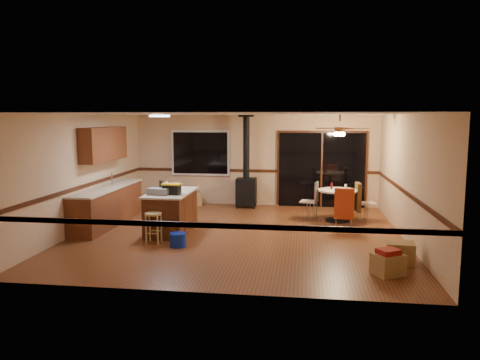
% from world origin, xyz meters
% --- Properties ---
extents(floor, '(7.00, 7.00, 0.00)m').
position_xyz_m(floor, '(0.00, 0.00, 0.00)').
color(floor, brown).
rests_on(floor, ground).
extents(ceiling, '(7.00, 7.00, 0.00)m').
position_xyz_m(ceiling, '(0.00, 0.00, 2.60)').
color(ceiling, silver).
rests_on(ceiling, ground).
extents(wall_back, '(7.00, 0.00, 7.00)m').
position_xyz_m(wall_back, '(0.00, 3.50, 1.30)').
color(wall_back, tan).
rests_on(wall_back, ground).
extents(wall_front, '(7.00, 0.00, 7.00)m').
position_xyz_m(wall_front, '(0.00, -3.50, 1.30)').
color(wall_front, tan).
rests_on(wall_front, ground).
extents(wall_left, '(0.00, 7.00, 7.00)m').
position_xyz_m(wall_left, '(-3.50, 0.00, 1.30)').
color(wall_left, tan).
rests_on(wall_left, ground).
extents(wall_right, '(0.00, 7.00, 7.00)m').
position_xyz_m(wall_right, '(3.50, 0.00, 1.30)').
color(wall_right, tan).
rests_on(wall_right, ground).
extents(chair_rail, '(7.00, 7.00, 0.08)m').
position_xyz_m(chair_rail, '(0.00, 0.00, 1.00)').
color(chair_rail, '#391A0E').
rests_on(chair_rail, ground).
extents(window, '(1.72, 0.10, 1.32)m').
position_xyz_m(window, '(-1.60, 3.45, 1.50)').
color(window, black).
rests_on(window, ground).
extents(sliding_door, '(2.52, 0.10, 2.10)m').
position_xyz_m(sliding_door, '(1.90, 3.45, 1.05)').
color(sliding_door, black).
rests_on(sliding_door, ground).
extents(lower_cabinets, '(0.60, 3.00, 0.86)m').
position_xyz_m(lower_cabinets, '(-3.20, 0.50, 0.43)').
color(lower_cabinets, brown).
rests_on(lower_cabinets, ground).
extents(countertop, '(0.64, 3.04, 0.04)m').
position_xyz_m(countertop, '(-3.20, 0.50, 0.88)').
color(countertop, beige).
rests_on(countertop, lower_cabinets).
extents(upper_cabinets, '(0.35, 2.00, 0.80)m').
position_xyz_m(upper_cabinets, '(-3.33, 0.70, 1.90)').
color(upper_cabinets, brown).
rests_on(upper_cabinets, ground).
extents(kitchen_island, '(0.88, 1.68, 0.90)m').
position_xyz_m(kitchen_island, '(-1.50, 0.00, 0.45)').
color(kitchen_island, '#4A2412').
rests_on(kitchen_island, ground).
extents(wood_stove, '(0.55, 0.50, 2.52)m').
position_xyz_m(wood_stove, '(-0.20, 3.05, 0.73)').
color(wood_stove, black).
rests_on(wood_stove, ground).
extents(ceiling_fan, '(0.24, 0.24, 0.55)m').
position_xyz_m(ceiling_fan, '(2.23, 1.60, 2.21)').
color(ceiling_fan, brown).
rests_on(ceiling_fan, ceiling).
extents(fluorescent_strip, '(0.10, 1.20, 0.04)m').
position_xyz_m(fluorescent_strip, '(-1.80, 0.30, 2.56)').
color(fluorescent_strip, white).
rests_on(fluorescent_strip, ceiling).
extents(toolbox_grey, '(0.49, 0.33, 0.14)m').
position_xyz_m(toolbox_grey, '(-1.64, -0.42, 0.97)').
color(toolbox_grey, slate).
rests_on(toolbox_grey, kitchen_island).
extents(toolbox_black, '(0.38, 0.24, 0.20)m').
position_xyz_m(toolbox_black, '(-1.38, -0.35, 1.00)').
color(toolbox_black, black).
rests_on(toolbox_black, kitchen_island).
extents(toolbox_yellow_lid, '(0.43, 0.26, 0.03)m').
position_xyz_m(toolbox_yellow_lid, '(-1.38, -0.35, 1.12)').
color(toolbox_yellow_lid, gold).
rests_on(toolbox_yellow_lid, toolbox_black).
extents(box_on_island, '(0.20, 0.27, 0.18)m').
position_xyz_m(box_on_island, '(-1.44, 0.11, 0.99)').
color(box_on_island, olive).
rests_on(box_on_island, kitchen_island).
extents(bottle_dark, '(0.08, 0.08, 0.26)m').
position_xyz_m(bottle_dark, '(-1.69, -0.09, 1.03)').
color(bottle_dark, black).
rests_on(bottle_dark, kitchen_island).
extents(bottle_pink, '(0.09, 0.09, 0.22)m').
position_xyz_m(bottle_pink, '(-1.45, 0.00, 1.01)').
color(bottle_pink, '#D84C8C').
rests_on(bottle_pink, kitchen_island).
extents(bottle_white, '(0.07, 0.07, 0.18)m').
position_xyz_m(bottle_white, '(-1.71, 0.38, 0.99)').
color(bottle_white, white).
rests_on(bottle_white, kitchen_island).
extents(bar_stool, '(0.44, 0.44, 0.62)m').
position_xyz_m(bar_stool, '(-1.60, -0.95, 0.31)').
color(bar_stool, tan).
rests_on(bar_stool, floor).
extents(blue_bucket, '(0.42, 0.42, 0.27)m').
position_xyz_m(blue_bucket, '(-1.04, -1.16, 0.14)').
color(blue_bucket, '#0B26A4').
rests_on(blue_bucket, floor).
extents(dining_table, '(0.95, 0.95, 0.78)m').
position_xyz_m(dining_table, '(2.23, 1.60, 0.53)').
color(dining_table, black).
rests_on(dining_table, ground).
extents(glass_red, '(0.07, 0.07, 0.16)m').
position_xyz_m(glass_red, '(2.08, 1.70, 0.86)').
color(glass_red, '#590C14').
rests_on(glass_red, dining_table).
extents(glass_cream, '(0.08, 0.08, 0.15)m').
position_xyz_m(glass_cream, '(2.41, 1.55, 0.85)').
color(glass_cream, beige).
rests_on(glass_cream, dining_table).
extents(chair_left, '(0.48, 0.48, 0.51)m').
position_xyz_m(chair_left, '(1.64, 1.68, 0.59)').
color(chair_left, tan).
rests_on(chair_left, ground).
extents(chair_near, '(0.46, 0.49, 0.70)m').
position_xyz_m(chair_near, '(2.32, 0.72, 0.60)').
color(chair_near, tan).
rests_on(chair_near, ground).
extents(chair_right, '(0.48, 0.44, 0.70)m').
position_xyz_m(chair_right, '(2.75, 1.64, 0.60)').
color(chair_right, tan).
rests_on(chair_right, ground).
extents(box_under_window, '(0.61, 0.56, 0.39)m').
position_xyz_m(box_under_window, '(-1.78, 3.10, 0.20)').
color(box_under_window, olive).
rests_on(box_under_window, floor).
extents(box_corner_a, '(0.58, 0.56, 0.34)m').
position_xyz_m(box_corner_a, '(2.77, -2.33, 0.17)').
color(box_corner_a, olive).
rests_on(box_corner_a, floor).
extents(box_corner_b, '(0.50, 0.44, 0.37)m').
position_xyz_m(box_corner_b, '(3.10, -1.67, 0.19)').
color(box_corner_b, olive).
rests_on(box_corner_b, floor).
extents(box_small_red, '(0.42, 0.40, 0.09)m').
position_xyz_m(box_small_red, '(2.77, -2.33, 0.38)').
color(box_small_red, maroon).
rests_on(box_small_red, box_corner_a).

